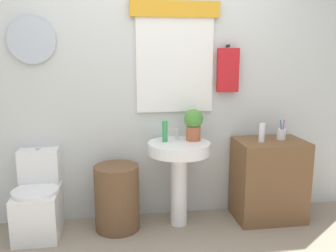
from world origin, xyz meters
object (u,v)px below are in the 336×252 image
at_px(pedestal_sink, 179,162).
at_px(soap_bottle, 165,131).
at_px(wooden_cabinet, 269,180).
at_px(toothbrush_cup, 281,134).
at_px(potted_plant, 193,123).
at_px(lotion_bottle, 262,133).
at_px(toilet, 39,202).
at_px(laundry_hamper, 117,197).

relative_size(pedestal_sink, soap_bottle, 4.02).
xyz_separation_m(pedestal_sink, wooden_cabinet, (0.85, 0.00, -0.21)).
bearing_deg(toothbrush_cup, soap_bottle, 178.43).
relative_size(potted_plant, toothbrush_cup, 1.54).
relative_size(potted_plant, lotion_bottle, 1.66).
distance_m(potted_plant, lotion_bottle, 0.62).
height_order(toilet, laundry_hamper, toilet).
xyz_separation_m(toilet, soap_bottle, (1.11, 0.02, 0.58)).
height_order(pedestal_sink, potted_plant, potted_plant).
bearing_deg(pedestal_sink, toothbrush_cup, 1.20).
bearing_deg(toilet, laundry_hamper, -2.71).
bearing_deg(soap_bottle, pedestal_sink, -22.62).
relative_size(soap_bottle, toothbrush_cup, 1.03).
relative_size(toilet, toothbrush_cup, 3.95).
bearing_deg(soap_bottle, toothbrush_cup, -1.57).
height_order(toilet, wooden_cabinet, wooden_cabinet).
height_order(soap_bottle, toothbrush_cup, soap_bottle).
bearing_deg(laundry_hamper, soap_bottle, 6.56).
xyz_separation_m(wooden_cabinet, toothbrush_cup, (0.11, 0.02, 0.43)).
xyz_separation_m(pedestal_sink, soap_bottle, (-0.12, 0.05, 0.27)).
height_order(toilet, lotion_bottle, lotion_bottle).
bearing_deg(wooden_cabinet, pedestal_sink, 180.00).
distance_m(pedestal_sink, lotion_bottle, 0.79).
height_order(laundry_hamper, potted_plant, potted_plant).
xyz_separation_m(wooden_cabinet, soap_bottle, (-0.97, 0.05, 0.49)).
distance_m(toilet, pedestal_sink, 1.27).
xyz_separation_m(laundry_hamper, pedestal_sink, (0.56, 0.00, 0.30)).
distance_m(toilet, laundry_hamper, 0.67).
distance_m(toilet, wooden_cabinet, 2.08).
height_order(laundry_hamper, pedestal_sink, pedestal_sink).
bearing_deg(lotion_bottle, potted_plant, 170.62).
relative_size(toilet, lotion_bottle, 4.28).
relative_size(wooden_cabinet, soap_bottle, 3.96).
distance_m(laundry_hamper, wooden_cabinet, 1.41).
bearing_deg(toothbrush_cup, toilet, 179.70).
height_order(potted_plant, lotion_bottle, potted_plant).
bearing_deg(laundry_hamper, toothbrush_cup, 0.76).
height_order(wooden_cabinet, potted_plant, potted_plant).
distance_m(lotion_bottle, toothbrush_cup, 0.23).
bearing_deg(wooden_cabinet, lotion_bottle, -159.87).
distance_m(soap_bottle, potted_plant, 0.27).
bearing_deg(wooden_cabinet, toilet, 179.12).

